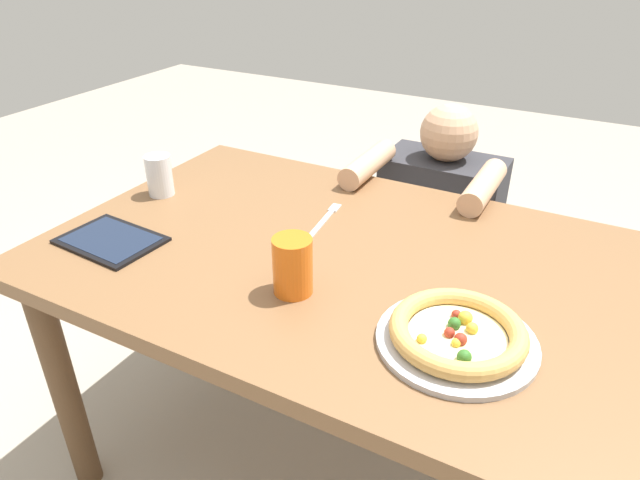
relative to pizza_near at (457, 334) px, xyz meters
The scene contains 8 objects.
ground_plane 0.87m from the pizza_near, 151.34° to the left, with size 8.00×8.00×0.00m, color #9E9384.
dining_table 0.42m from the pizza_near, 151.34° to the left, with size 1.38×0.92×0.75m.
pizza_near is the anchor object (origin of this frame).
drink_cup_colored 0.36m from the pizza_near, behind, with size 0.08×0.08×0.13m.
water_cup_clear 0.96m from the pizza_near, 165.36° to the left, with size 0.07×0.07×0.12m.
fork 0.56m from the pizza_near, 143.79° to the left, with size 0.04×0.20×0.00m.
tablet 0.85m from the pizza_near, behind, with size 0.25×0.19×0.01m.
diner_seated 0.99m from the pizza_near, 108.75° to the left, with size 0.42×0.53×0.93m.
Camera 1 is at (0.52, -1.03, 1.44)m, focal length 31.83 mm.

